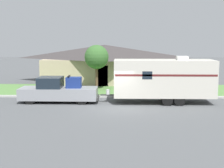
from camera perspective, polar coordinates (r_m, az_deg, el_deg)
The scene contains 8 objects.
ground_plane at distance 21.75m, azimuth 0.65°, elevation -4.34°, with size 120.00×120.00×0.00m, color #515456.
curb_strip at distance 25.41m, azimuth 0.79°, elevation -2.34°, with size 80.00×0.30×0.14m.
lawn_strip at distance 29.02m, azimuth 0.89°, elevation -1.11°, with size 80.00×7.00×0.03m.
house_across_street at distance 34.73m, azimuth -1.33°, elevation 3.94°, with size 13.77×8.07×4.09m.
pickup_truck at distance 23.81m, azimuth -9.83°, elevation -1.26°, with size 5.91×1.94×2.03m.
travel_trailer at distance 23.42m, azimuth 9.45°, elevation 1.05°, with size 8.39×2.39×3.49m.
mailbox at distance 26.67m, azimuth 10.02°, elevation 0.19°, with size 0.48×0.20×1.38m.
tree_in_yard at distance 28.85m, azimuth -2.84°, elevation 4.91°, with size 2.23×2.23×4.20m.
Camera 1 is at (0.34, -21.22, 4.76)m, focal length 50.00 mm.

